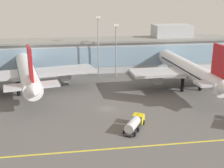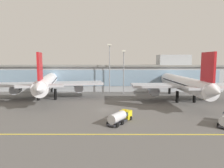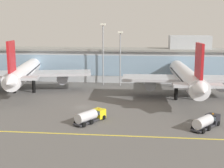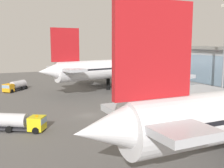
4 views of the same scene
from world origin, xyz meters
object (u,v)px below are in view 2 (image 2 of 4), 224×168
service_truck_far (120,117)px  apron_light_mast_centre (110,61)px  airliner_near_right (183,84)px  apron_light_mast_west (124,65)px  airliner_near_left (47,83)px

service_truck_far → apron_light_mast_centre: 49.27m
airliner_near_right → service_truck_far: size_ratio=5.84×
airliner_near_right → apron_light_mast_centre: 35.45m
apron_light_mast_centre → apron_light_mast_west: bearing=-10.3°
airliner_near_left → apron_light_mast_west: (31.73, 13.36, 7.00)m
airliner_near_right → apron_light_mast_west: apron_light_mast_west is taller
apron_light_mast_west → apron_light_mast_centre: (-6.61, 1.20, 1.61)m
airliner_near_left → apron_light_mast_centre: (25.13, 14.56, 8.60)m
service_truck_far → apron_light_mast_west: 47.65m
airliner_near_left → apron_light_mast_west: 35.13m
airliner_near_left → apron_light_mast_west: apron_light_mast_west is taller
airliner_near_right → apron_light_mast_centre: size_ratio=2.27×
service_truck_far → apron_light_mast_west: apron_light_mast_west is taller
airliner_near_right → service_truck_far: airliner_near_right is taller
airliner_near_left → apron_light_mast_west: size_ratio=2.57×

